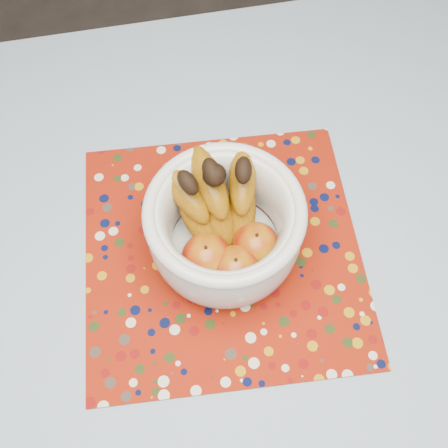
% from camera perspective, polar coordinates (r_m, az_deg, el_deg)
% --- Properties ---
extents(table, '(1.20, 1.20, 0.75)m').
position_cam_1_polar(table, '(0.88, -1.53, -12.77)').
color(table, brown).
rests_on(table, ground).
extents(tablecloth, '(1.32, 1.32, 0.01)m').
position_cam_1_polar(tablecloth, '(0.80, -1.67, -11.30)').
color(tablecloth, slate).
rests_on(tablecloth, table).
extents(placemat, '(0.47, 0.47, 0.00)m').
position_cam_1_polar(placemat, '(0.84, -0.14, -2.92)').
color(placemat, maroon).
rests_on(placemat, tablecloth).
extents(fruit_bowl, '(0.23, 0.24, 0.18)m').
position_cam_1_polar(fruit_bowl, '(0.77, -0.20, 0.32)').
color(fruit_bowl, silver).
rests_on(fruit_bowl, placemat).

